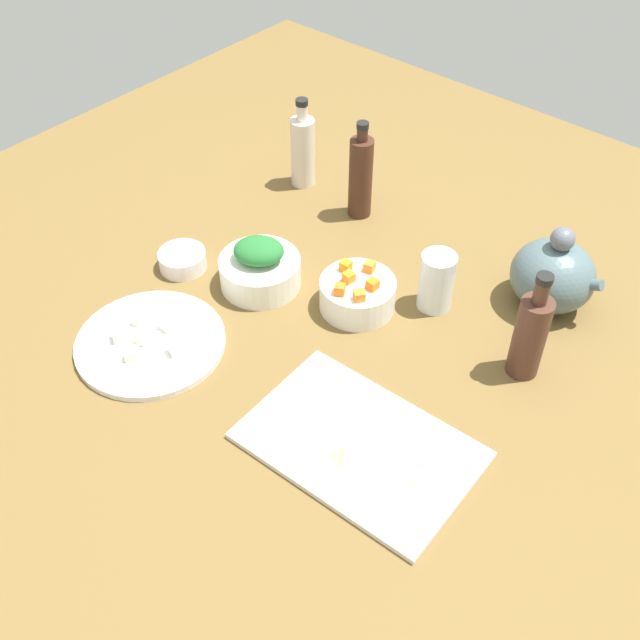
# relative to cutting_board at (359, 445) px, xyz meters

# --- Properties ---
(tabletop) EXTENTS (1.90, 1.90, 0.03)m
(tabletop) POSITION_rel_cutting_board_xyz_m (-0.19, 0.13, -0.02)
(tabletop) COLOR brown
(tabletop) RESTS_ON ground
(cutting_board) EXTENTS (0.35, 0.24, 0.01)m
(cutting_board) POSITION_rel_cutting_board_xyz_m (0.00, 0.00, 0.00)
(cutting_board) COLOR silver
(cutting_board) RESTS_ON tabletop
(plate_tofu) EXTENTS (0.25, 0.25, 0.01)m
(plate_tofu) POSITION_rel_cutting_board_xyz_m (-0.40, -0.07, 0.00)
(plate_tofu) COLOR white
(plate_tofu) RESTS_ON tabletop
(bowl_greens) EXTENTS (0.15, 0.15, 0.06)m
(bowl_greens) POSITION_rel_cutting_board_xyz_m (-0.37, 0.17, 0.02)
(bowl_greens) COLOR white
(bowl_greens) RESTS_ON tabletop
(bowl_carrots) EXTENTS (0.14, 0.14, 0.06)m
(bowl_carrots) POSITION_rel_cutting_board_xyz_m (-0.20, 0.24, 0.02)
(bowl_carrots) COLOR white
(bowl_carrots) RESTS_ON tabletop
(bowl_small_side) EXTENTS (0.09, 0.09, 0.04)m
(bowl_small_side) POSITION_rel_cutting_board_xyz_m (-0.52, 0.11, 0.01)
(bowl_small_side) COLOR white
(bowl_small_side) RESTS_ON tabletop
(teapot) EXTENTS (0.17, 0.14, 0.16)m
(teapot) POSITION_rel_cutting_board_xyz_m (0.05, 0.47, 0.06)
(teapot) COLOR #4E6468
(teapot) RESTS_ON tabletop
(bottle_0) EXTENTS (0.05, 0.05, 0.20)m
(bottle_0) POSITION_rel_cutting_board_xyz_m (-0.54, 0.47, 0.08)
(bottle_0) COLOR silver
(bottle_0) RESTS_ON tabletop
(bottle_1) EXTENTS (0.05, 0.05, 0.21)m
(bottle_1) POSITION_rel_cutting_board_xyz_m (-0.37, 0.47, 0.08)
(bottle_1) COLOR #422519
(bottle_1) RESTS_ON tabletop
(bottle_2) EXTENTS (0.05, 0.05, 0.20)m
(bottle_2) POSITION_rel_cutting_board_xyz_m (0.10, 0.30, 0.08)
(bottle_2) COLOR #4B2C21
(bottle_2) RESTS_ON tabletop
(drinking_glass_0) EXTENTS (0.06, 0.06, 0.11)m
(drinking_glass_0) POSITION_rel_cutting_board_xyz_m (-0.10, 0.34, 0.05)
(drinking_glass_0) COLOR white
(drinking_glass_0) RESTS_ON tabletop
(carrot_cube_0) EXTENTS (0.02, 0.02, 0.02)m
(carrot_cube_0) POSITION_rel_cutting_board_xyz_m (-0.20, 0.28, 0.06)
(carrot_cube_0) COLOR orange
(carrot_cube_0) RESTS_ON bowl_carrots
(carrot_cube_1) EXTENTS (0.02, 0.02, 0.02)m
(carrot_cube_1) POSITION_rel_cutting_board_xyz_m (-0.24, 0.25, 0.06)
(carrot_cube_1) COLOR orange
(carrot_cube_1) RESTS_ON bowl_carrots
(carrot_cube_2) EXTENTS (0.02, 0.02, 0.02)m
(carrot_cube_2) POSITION_rel_cutting_board_xyz_m (-0.17, 0.24, 0.06)
(carrot_cube_2) COLOR orange
(carrot_cube_2) RESTS_ON bowl_carrots
(carrot_cube_3) EXTENTS (0.02, 0.02, 0.02)m
(carrot_cube_3) POSITION_rel_cutting_board_xyz_m (-0.21, 0.23, 0.06)
(carrot_cube_3) COLOR orange
(carrot_cube_3) RESTS_ON bowl_carrots
(carrot_cube_4) EXTENTS (0.03, 0.03, 0.02)m
(carrot_cube_4) POSITION_rel_cutting_board_xyz_m (-0.17, 0.21, 0.06)
(carrot_cube_4) COLOR orange
(carrot_cube_4) RESTS_ON bowl_carrots
(carrot_cube_5) EXTENTS (0.02, 0.02, 0.02)m
(carrot_cube_5) POSITION_rel_cutting_board_xyz_m (-0.20, 0.20, 0.06)
(carrot_cube_5) COLOR orange
(carrot_cube_5) RESTS_ON bowl_carrots
(chopped_greens_mound) EXTENTS (0.12, 0.11, 0.04)m
(chopped_greens_mound) POSITION_rel_cutting_board_xyz_m (-0.37, 0.17, 0.07)
(chopped_greens_mound) COLOR #24692E
(chopped_greens_mound) RESTS_ON bowl_greens
(tofu_cube_0) EXTENTS (0.03, 0.03, 0.02)m
(tofu_cube_0) POSITION_rel_cutting_board_xyz_m (-0.39, -0.11, 0.02)
(tofu_cube_0) COLOR white
(tofu_cube_0) RESTS_ON plate_tofu
(tofu_cube_1) EXTENTS (0.03, 0.03, 0.02)m
(tofu_cube_1) POSITION_rel_cutting_board_xyz_m (-0.44, -0.10, 0.02)
(tofu_cube_1) COLOR white
(tofu_cube_1) RESTS_ON plate_tofu
(tofu_cube_2) EXTENTS (0.03, 0.03, 0.02)m
(tofu_cube_2) POSITION_rel_cutting_board_xyz_m (-0.35, -0.05, 0.02)
(tofu_cube_2) COLOR white
(tofu_cube_2) RESTS_ON plate_tofu
(tofu_cube_3) EXTENTS (0.03, 0.03, 0.02)m
(tofu_cube_3) POSITION_rel_cutting_board_xyz_m (-0.45, -0.05, 0.02)
(tofu_cube_3) COLOR white
(tofu_cube_3) RESTS_ON plate_tofu
(tofu_cube_4) EXTENTS (0.02, 0.02, 0.02)m
(tofu_cube_4) POSITION_rel_cutting_board_xyz_m (-0.40, -0.03, 0.02)
(tofu_cube_4) COLOR white
(tofu_cube_4) RESTS_ON plate_tofu
(tofu_cube_5) EXTENTS (0.02, 0.02, 0.02)m
(tofu_cube_5) POSITION_rel_cutting_board_xyz_m (-0.41, -0.07, 0.02)
(tofu_cube_5) COLOR white
(tofu_cube_5) RESTS_ON plate_tofu
(dumpling_0) EXTENTS (0.06, 0.06, 0.03)m
(dumpling_0) POSITION_rel_cutting_board_xyz_m (0.06, 0.06, 0.02)
(dumpling_0) COLOR beige
(dumpling_0) RESTS_ON cutting_board
(dumpling_1) EXTENTS (0.06, 0.06, 0.03)m
(dumpling_1) POSITION_rel_cutting_board_xyz_m (0.00, -0.04, 0.02)
(dumpling_1) COLOR beige
(dumpling_1) RESTS_ON cutting_board
(dumpling_2) EXTENTS (0.07, 0.07, 0.02)m
(dumpling_2) POSITION_rel_cutting_board_xyz_m (-0.08, 0.02, 0.02)
(dumpling_2) COLOR beige
(dumpling_2) RESTS_ON cutting_board
(dumpling_3) EXTENTS (0.05, 0.06, 0.03)m
(dumpling_3) POSITION_rel_cutting_board_xyz_m (0.12, -0.01, 0.02)
(dumpling_3) COLOR beige
(dumpling_3) RESTS_ON cutting_board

